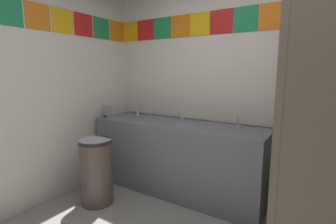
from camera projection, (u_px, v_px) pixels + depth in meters
wall_back at (256, 73)px, 2.71m from camera, size 3.74×0.09×2.82m
vanity_counter at (177, 156)px, 3.00m from camera, size 2.07×0.62×0.84m
faucet_left at (137, 112)px, 3.37m from camera, size 0.04×0.10×0.14m
faucet_center at (181, 117)px, 3.00m from camera, size 0.04×0.10×0.14m
faucet_right at (238, 123)px, 2.63m from camera, size 0.04×0.10×0.14m
soap_dispenser at (107, 111)px, 3.27m from camera, size 0.09×0.09×0.16m
stall_divider at (319, 127)px, 1.51m from camera, size 0.92×1.58×2.20m
trash_bin at (97, 171)px, 2.71m from camera, size 0.35×0.35×0.72m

